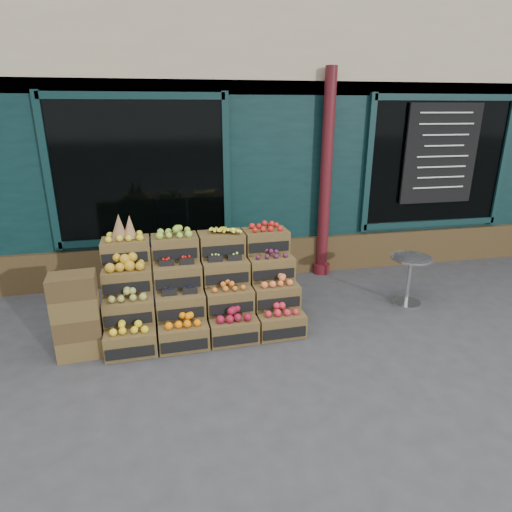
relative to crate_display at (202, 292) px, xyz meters
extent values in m
plane|color=#363638|center=(0.91, -0.63, -0.45)|extent=(60.00, 60.00, 0.00)
cube|color=black|center=(0.91, 4.57, 1.95)|extent=(12.00, 6.00, 4.80)
cube|color=#C1B28C|center=(0.91, 1.65, 3.35)|extent=(12.00, 0.18, 2.00)
cube|color=black|center=(0.91, 1.62, 1.05)|extent=(12.00, 0.12, 3.00)
cube|color=#42311A|center=(0.91, 1.55, -0.15)|extent=(12.00, 0.18, 0.60)
cube|color=black|center=(-0.69, 1.55, 1.30)|extent=(2.40, 0.06, 2.00)
cube|color=black|center=(4.11, 1.55, 1.30)|extent=(2.40, 0.06, 2.00)
cylinder|color=#4C1116|center=(2.11, 1.42, 1.15)|extent=(0.18, 0.18, 3.20)
cube|color=black|center=(4.11, 1.47, 1.45)|extent=(1.30, 0.04, 1.60)
cube|color=brown|center=(-0.85, -0.50, -0.31)|extent=(0.58, 0.41, 0.28)
cube|color=black|center=(-0.84, -0.71, -0.34)|extent=(0.52, 0.04, 0.13)
cube|color=gold|center=(-0.85, -0.50, -0.12)|extent=(0.46, 0.31, 0.09)
cube|color=brown|center=(-0.27, -0.48, -0.31)|extent=(0.58, 0.41, 0.28)
cube|color=black|center=(-0.26, -0.69, -0.34)|extent=(0.52, 0.04, 0.13)
cube|color=orange|center=(-0.27, -0.48, -0.12)|extent=(0.46, 0.31, 0.10)
cube|color=brown|center=(0.32, -0.46, -0.31)|extent=(0.58, 0.41, 0.28)
cube|color=black|center=(0.32, -0.67, -0.34)|extent=(0.52, 0.04, 0.13)
cube|color=maroon|center=(0.32, -0.46, -0.11)|extent=(0.46, 0.31, 0.11)
cube|color=brown|center=(0.90, -0.44, -0.31)|extent=(0.58, 0.41, 0.28)
cube|color=black|center=(0.91, -0.65, -0.34)|extent=(0.52, 0.04, 0.13)
cube|color=red|center=(0.90, -0.44, -0.12)|extent=(0.46, 0.31, 0.10)
cube|color=brown|center=(-0.86, -0.26, -0.03)|extent=(0.58, 0.41, 0.28)
cube|color=black|center=(-0.85, -0.47, -0.05)|extent=(0.52, 0.04, 0.13)
cube|color=olive|center=(-0.86, -0.26, 0.16)|extent=(0.46, 0.31, 0.10)
cube|color=brown|center=(-0.27, -0.24, -0.03)|extent=(0.58, 0.41, 0.28)
cube|color=black|center=(-0.27, -0.45, -0.05)|extent=(0.52, 0.04, 0.13)
cube|color=black|center=(-0.27, -0.24, 0.13)|extent=(0.46, 0.31, 0.03)
cube|color=brown|center=(0.31, -0.22, -0.03)|extent=(0.58, 0.41, 0.28)
cube|color=black|center=(0.32, -0.43, -0.05)|extent=(0.52, 0.04, 0.13)
cube|color=orange|center=(0.31, -0.22, 0.15)|extent=(0.46, 0.31, 0.08)
cube|color=brown|center=(0.89, -0.20, -0.03)|extent=(0.58, 0.41, 0.28)
cube|color=black|center=(0.90, -0.41, -0.05)|extent=(0.52, 0.04, 0.13)
cube|color=orange|center=(0.89, -0.20, 0.16)|extent=(0.46, 0.31, 0.09)
cube|color=brown|center=(-0.87, -0.02, 0.26)|extent=(0.58, 0.41, 0.28)
cube|color=black|center=(-0.86, -0.23, 0.23)|extent=(0.52, 0.04, 0.13)
cube|color=#B8861B|center=(-0.87, -0.02, 0.46)|extent=(0.46, 0.31, 0.13)
cube|color=brown|center=(-0.28, 0.00, 0.26)|extent=(0.58, 0.41, 0.28)
cube|color=black|center=(-0.28, -0.21, 0.23)|extent=(0.52, 0.04, 0.13)
cube|color=#AF1209|center=(-0.28, 0.00, 0.41)|extent=(0.46, 0.31, 0.04)
cube|color=brown|center=(0.30, 0.02, 0.26)|extent=(0.58, 0.41, 0.28)
cube|color=black|center=(0.31, -0.19, 0.23)|extent=(0.52, 0.04, 0.13)
cube|color=#97D64D|center=(0.30, 0.02, 0.41)|extent=(0.46, 0.31, 0.03)
cube|color=brown|center=(0.88, 0.04, 0.26)|extent=(0.58, 0.41, 0.28)
cube|color=black|center=(0.89, -0.17, 0.23)|extent=(0.52, 0.04, 0.13)
cube|color=#481732|center=(0.88, 0.04, 0.43)|extent=(0.46, 0.31, 0.07)
cube|color=brown|center=(-0.88, 0.21, 0.54)|extent=(0.58, 0.41, 0.28)
cube|color=black|center=(-0.87, 0.01, 0.51)|extent=(0.52, 0.04, 0.13)
cube|color=gold|center=(-0.88, 0.21, 0.72)|extent=(0.46, 0.31, 0.10)
cube|color=brown|center=(-0.29, 0.24, 0.54)|extent=(0.58, 0.41, 0.28)
cube|color=black|center=(-0.28, 0.03, 0.51)|extent=(0.52, 0.04, 0.13)
cube|color=#8FB838|center=(-0.29, 0.24, 0.72)|extent=(0.46, 0.31, 0.10)
cube|color=brown|center=(0.29, 0.26, 0.54)|extent=(0.58, 0.41, 0.28)
cube|color=black|center=(0.30, 0.05, 0.51)|extent=(0.52, 0.04, 0.13)
cube|color=yellow|center=(0.29, 0.26, 0.72)|extent=(0.46, 0.31, 0.09)
cube|color=brown|center=(0.88, 0.28, 0.54)|extent=(0.58, 0.41, 0.28)
cube|color=black|center=(0.88, 0.07, 0.51)|extent=(0.52, 0.04, 0.13)
cube|color=red|center=(0.88, 0.28, 0.72)|extent=(0.46, 0.31, 0.08)
cube|color=#42311A|center=(0.02, -0.23, -0.31)|extent=(2.33, 0.47, 0.28)
cube|color=#42311A|center=(0.01, 0.01, -0.17)|extent=(2.33, 0.47, 0.56)
cube|color=#42311A|center=(0.00, 0.25, -0.03)|extent=(2.33, 0.47, 0.84)
cone|color=olive|center=(-0.93, 0.21, 0.84)|extent=(0.19, 0.19, 0.32)
cone|color=olive|center=(-0.81, 0.26, 0.82)|extent=(0.17, 0.17, 0.28)
cube|color=brown|center=(-1.40, -0.43, -0.33)|extent=(0.51, 0.37, 0.24)
cube|color=#42311A|center=(-1.40, -0.43, -0.09)|extent=(0.51, 0.37, 0.24)
cube|color=brown|center=(-1.40, -0.43, 0.15)|extent=(0.51, 0.37, 0.24)
cube|color=#42311A|center=(-1.40, -0.43, 0.39)|extent=(0.51, 0.37, 0.24)
cylinder|color=#ACAEB3|center=(2.87, 0.02, -0.43)|extent=(0.40, 0.40, 0.03)
cylinder|color=#ACAEB3|center=(2.87, 0.02, -0.11)|extent=(0.06, 0.06, 0.66)
cylinder|color=#ACAEB3|center=(2.87, 0.02, 0.23)|extent=(0.55, 0.55, 0.03)
imported|color=#19591E|center=(-0.99, 2.18, 0.53)|extent=(0.82, 0.65, 1.95)
camera|label=1|loc=(-0.35, -4.92, 2.17)|focal=30.00mm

